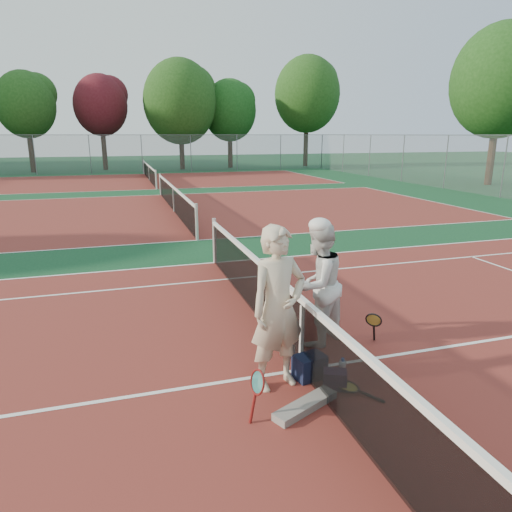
{
  "coord_description": "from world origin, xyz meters",
  "views": [
    {
      "loc": [
        -2.16,
        -5.05,
        3.03
      ],
      "look_at": [
        0.0,
        2.05,
        1.05
      ],
      "focal_mm": 32.0,
      "sensor_mm": 36.0,
      "label": 1
    }
  ],
  "objects_px": {
    "player_a": "(278,308)",
    "water_bottle": "(342,372)",
    "racket_red": "(257,396)",
    "sports_bag_purple": "(335,379)",
    "racket_black_held": "(373,330)",
    "racket_spare": "(348,388)",
    "net_main": "(302,335)",
    "sports_bag_navy": "(310,367)",
    "player_b": "(318,284)"
  },
  "relations": [
    {
      "from": "player_b",
      "to": "sports_bag_navy",
      "type": "bearing_deg",
      "value": 32.09
    },
    {
      "from": "racket_black_held",
      "to": "racket_spare",
      "type": "xyz_separation_m",
      "value": [
        -0.92,
        -0.98,
        -0.23
      ]
    },
    {
      "from": "player_a",
      "to": "racket_red",
      "type": "xyz_separation_m",
      "value": [
        -0.46,
        -0.64,
        -0.72
      ]
    },
    {
      "from": "net_main",
      "to": "racket_black_held",
      "type": "distance_m",
      "value": 1.35
    },
    {
      "from": "player_b",
      "to": "sports_bag_navy",
      "type": "relative_size",
      "value": 4.69
    },
    {
      "from": "racket_black_held",
      "to": "racket_spare",
      "type": "height_order",
      "value": "racket_black_held"
    },
    {
      "from": "racket_black_held",
      "to": "player_a",
      "type": "bearing_deg",
      "value": -30.94
    },
    {
      "from": "player_b",
      "to": "racket_spare",
      "type": "xyz_separation_m",
      "value": [
        -0.18,
        -1.36,
        -0.88
      ]
    },
    {
      "from": "player_a",
      "to": "player_b",
      "type": "bearing_deg",
      "value": 32.15
    },
    {
      "from": "racket_black_held",
      "to": "sports_bag_purple",
      "type": "distance_m",
      "value": 1.37
    },
    {
      "from": "player_b",
      "to": "sports_bag_navy",
      "type": "xyz_separation_m",
      "value": [
        -0.5,
        -0.93,
        -0.76
      ]
    },
    {
      "from": "racket_spare",
      "to": "racket_black_held",
      "type": "bearing_deg",
      "value": -80.79
    },
    {
      "from": "sports_bag_navy",
      "to": "water_bottle",
      "type": "bearing_deg",
      "value": -34.31
    },
    {
      "from": "racket_black_held",
      "to": "sports_bag_purple",
      "type": "height_order",
      "value": "racket_black_held"
    },
    {
      "from": "player_a",
      "to": "racket_black_held",
      "type": "relative_size",
      "value": 3.78
    },
    {
      "from": "sports_bag_navy",
      "to": "sports_bag_purple",
      "type": "xyz_separation_m",
      "value": [
        0.2,
        -0.32,
        -0.04
      ]
    },
    {
      "from": "racket_spare",
      "to": "sports_bag_purple",
      "type": "height_order",
      "value": "sports_bag_purple"
    },
    {
      "from": "racket_red",
      "to": "sports_bag_purple",
      "type": "relative_size",
      "value": 2.1
    },
    {
      "from": "racket_spare",
      "to": "sports_bag_purple",
      "type": "bearing_deg",
      "value": 10.92
    },
    {
      "from": "racket_spare",
      "to": "sports_bag_purple",
      "type": "relative_size",
      "value": 2.13
    },
    {
      "from": "net_main",
      "to": "water_bottle",
      "type": "bearing_deg",
      "value": -49.43
    },
    {
      "from": "player_b",
      "to": "racket_red",
      "type": "height_order",
      "value": "player_b"
    },
    {
      "from": "player_a",
      "to": "racket_spare",
      "type": "xyz_separation_m",
      "value": [
        0.77,
        -0.4,
        -0.97
      ]
    },
    {
      "from": "water_bottle",
      "to": "racket_spare",
      "type": "bearing_deg",
      "value": -95.48
    },
    {
      "from": "racket_spare",
      "to": "sports_bag_navy",
      "type": "relative_size",
      "value": 1.53
    },
    {
      "from": "player_b",
      "to": "racket_spare",
      "type": "relative_size",
      "value": 3.06
    },
    {
      "from": "net_main",
      "to": "racket_spare",
      "type": "distance_m",
      "value": 0.87
    },
    {
      "from": "player_b",
      "to": "player_a",
      "type": "bearing_deg",
      "value": 15.81
    },
    {
      "from": "racket_black_held",
      "to": "sports_bag_navy",
      "type": "distance_m",
      "value": 1.37
    },
    {
      "from": "player_a",
      "to": "racket_black_held",
      "type": "distance_m",
      "value": 1.94
    },
    {
      "from": "net_main",
      "to": "player_b",
      "type": "height_order",
      "value": "player_b"
    },
    {
      "from": "sports_bag_navy",
      "to": "racket_black_held",
      "type": "bearing_deg",
      "value": 24.1
    },
    {
      "from": "sports_bag_navy",
      "to": "water_bottle",
      "type": "height_order",
      "value": "sports_bag_navy"
    },
    {
      "from": "net_main",
      "to": "player_b",
      "type": "relative_size",
      "value": 5.97
    },
    {
      "from": "racket_black_held",
      "to": "water_bottle",
      "type": "xyz_separation_m",
      "value": [
        -0.9,
        -0.79,
        -0.12
      ]
    },
    {
      "from": "player_b",
      "to": "racket_red",
      "type": "xyz_separation_m",
      "value": [
        -1.41,
        -1.6,
        -0.62
      ]
    },
    {
      "from": "racket_red",
      "to": "racket_black_held",
      "type": "xyz_separation_m",
      "value": [
        2.15,
        1.23,
        -0.03
      ]
    },
    {
      "from": "sports_bag_navy",
      "to": "racket_spare",
      "type": "bearing_deg",
      "value": -53.05
    },
    {
      "from": "player_b",
      "to": "sports_bag_purple",
      "type": "relative_size",
      "value": 6.51
    },
    {
      "from": "player_a",
      "to": "water_bottle",
      "type": "bearing_deg",
      "value": -27.18
    },
    {
      "from": "net_main",
      "to": "sports_bag_navy",
      "type": "height_order",
      "value": "net_main"
    },
    {
      "from": "net_main",
      "to": "racket_black_held",
      "type": "height_order",
      "value": "net_main"
    },
    {
      "from": "player_a",
      "to": "sports_bag_navy",
      "type": "distance_m",
      "value": 0.97
    },
    {
      "from": "player_b",
      "to": "water_bottle",
      "type": "height_order",
      "value": "player_b"
    },
    {
      "from": "racket_red",
      "to": "racket_spare",
      "type": "height_order",
      "value": "racket_red"
    },
    {
      "from": "racket_red",
      "to": "racket_spare",
      "type": "relative_size",
      "value": 0.99
    },
    {
      "from": "net_main",
      "to": "racket_spare",
      "type": "xyz_separation_m",
      "value": [
        0.36,
        -0.63,
        -0.47
      ]
    },
    {
      "from": "racket_black_held",
      "to": "racket_spare",
      "type": "bearing_deg",
      "value": -3.2
    },
    {
      "from": "player_a",
      "to": "net_main",
      "type": "bearing_deg",
      "value": 16.74
    },
    {
      "from": "net_main",
      "to": "player_b",
      "type": "distance_m",
      "value": 0.99
    }
  ]
}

